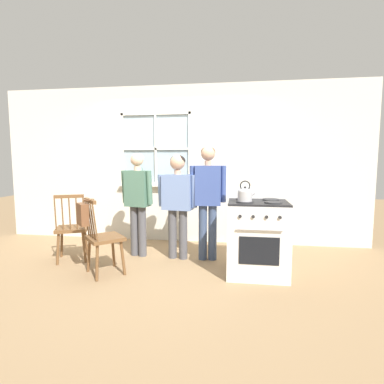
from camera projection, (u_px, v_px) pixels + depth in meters
name	position (u px, v px, depth m)	size (l,w,h in m)	color
ground_plane	(159.00, 268.00, 3.98)	(16.00, 16.00, 0.00)	#937551
wall_back	(180.00, 166.00, 5.21)	(6.40, 0.16, 2.70)	silver
chair_by_window	(103.00, 239.00, 3.73)	(0.58, 0.58, 0.96)	brown
chair_near_wall	(72.00, 229.00, 4.24)	(0.54, 0.53, 0.96)	brown
person_elderly_left	(138.00, 195.00, 4.41)	(0.51, 0.28, 1.53)	#4C4C51
person_teen_center	(178.00, 196.00, 4.28)	(0.58, 0.26, 1.50)	#4C4C51
person_adult_right	(208.00, 192.00, 4.22)	(0.52, 0.24, 1.62)	#384766
stove	(257.00, 237.00, 3.72)	(0.73, 0.68, 1.08)	white
kettle	(245.00, 194.00, 3.56)	(0.21, 0.17, 0.25)	#B7B7BC
potted_plant	(142.00, 180.00, 5.25)	(0.14, 0.14, 0.33)	#935B3D
handbag	(83.00, 214.00, 3.56)	(0.25, 0.25, 0.31)	brown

